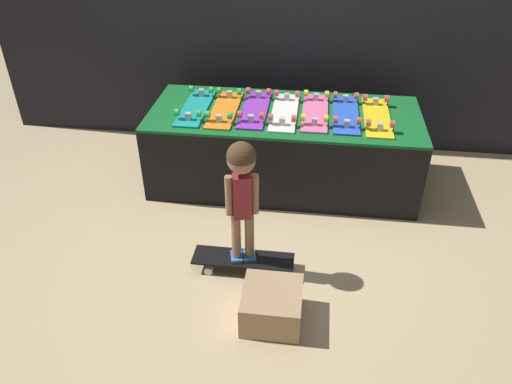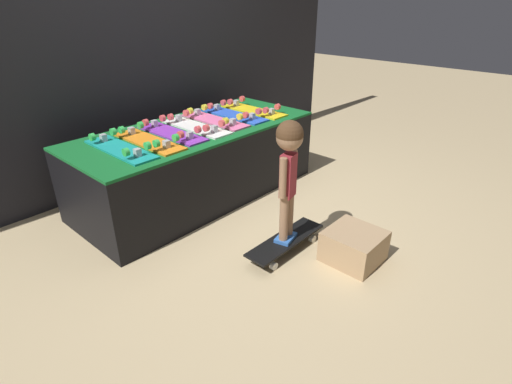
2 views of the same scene
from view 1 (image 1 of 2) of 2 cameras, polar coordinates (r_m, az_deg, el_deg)
name	(u,v)px [view 1 (image 1 of 2)]	position (r m, az deg, el deg)	size (l,w,h in m)	color
ground_plane	(276,217)	(3.61, 2.35, -2.90)	(16.00, 16.00, 0.00)	tan
back_wall	(294,14)	(4.24, 4.37, 19.66)	(5.17, 0.10, 2.25)	black
display_rack	(283,148)	(3.88, 3.16, 5.09)	(2.01, 0.84, 0.59)	black
skateboard_teal_on_rack	(195,106)	(3.81, -6.94, 9.68)	(0.19, 0.65, 0.09)	teal
skateboard_orange_on_rack	(225,108)	(3.76, -3.61, 9.51)	(0.19, 0.65, 0.09)	orange
skateboard_purple_on_rack	(255,108)	(3.76, -0.13, 9.53)	(0.19, 0.65, 0.09)	purple
skateboard_white_on_rack	(285,111)	(3.72, 3.29, 9.22)	(0.19, 0.65, 0.09)	white
skateboard_pink_on_rack	(315,111)	(3.74, 6.78, 9.15)	(0.19, 0.65, 0.09)	pink
skateboard_blue_on_rack	(346,113)	(3.74, 10.23, 8.86)	(0.19, 0.65, 0.09)	blue
skateboard_yellow_on_rack	(377,116)	(3.74, 13.68, 8.42)	(0.19, 0.65, 0.09)	yellow
skateboard_on_floor	(243,260)	(3.15, -1.47, -7.77)	(0.63, 0.18, 0.09)	black
child	(242,181)	(2.79, -1.64, 1.23)	(0.19, 0.16, 0.81)	#3870C6
storage_box	(272,305)	(2.84, 1.83, -12.82)	(0.33, 0.34, 0.21)	tan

